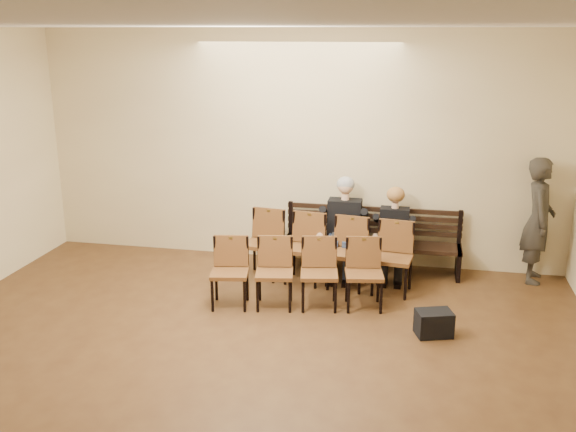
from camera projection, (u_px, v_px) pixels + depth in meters
name	position (u px, v px, depth m)	size (l,w,h in m)	color
room_walls	(205.00, 143.00, 5.48)	(8.02, 10.01, 3.51)	beige
bench	(371.00, 257.00, 9.53)	(2.60, 0.90, 0.45)	black
seated_man	(344.00, 225.00, 9.36)	(0.60, 0.83, 1.44)	black
seated_woman	(393.00, 236.00, 9.25)	(0.52, 0.72, 1.20)	black
laptop	(344.00, 237.00, 9.28)	(0.35, 0.28, 0.25)	silver
water_bottle	(401.00, 245.00, 9.02)	(0.07, 0.07, 0.21)	silver
bag	(434.00, 323.00, 7.53)	(0.41, 0.28, 0.30)	black
passerby	(539.00, 211.00, 8.95)	(0.75, 0.49, 2.06)	#322F29
chair_row_front	(326.00, 251.00, 8.96)	(2.38, 0.53, 0.98)	brown
chair_row_back	(297.00, 274.00, 8.23)	(2.20, 0.49, 0.91)	brown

